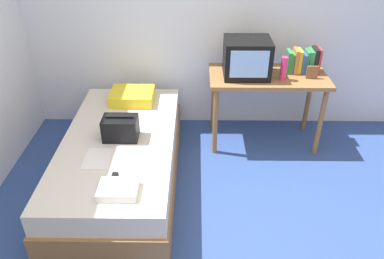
% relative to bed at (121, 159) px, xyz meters
% --- Properties ---
extents(ground_plane, '(8.00, 8.00, 0.00)m').
position_rel_bed_xyz_m(ground_plane, '(0.83, -0.85, -0.23)').
color(ground_plane, '#2D4784').
extents(wall_back, '(5.20, 0.10, 2.60)m').
position_rel_bed_xyz_m(wall_back, '(0.83, 1.15, 1.07)').
color(wall_back, silver).
rests_on(wall_back, ground).
extents(bed, '(1.00, 2.00, 0.47)m').
position_rel_bed_xyz_m(bed, '(0.00, 0.00, 0.00)').
color(bed, olive).
rests_on(bed, ground).
extents(desk, '(1.16, 0.60, 0.77)m').
position_rel_bed_xyz_m(desk, '(1.40, 0.69, 0.44)').
color(desk, olive).
rests_on(desk, ground).
extents(tv, '(0.44, 0.39, 0.36)m').
position_rel_bed_xyz_m(tv, '(1.17, 0.67, 0.72)').
color(tv, black).
rests_on(tv, desk).
extents(water_bottle, '(0.06, 0.06, 0.23)m').
position_rel_bed_xyz_m(water_bottle, '(1.51, 0.57, 0.66)').
color(water_bottle, '#E53372').
rests_on(water_bottle, desk).
extents(book_row, '(0.32, 0.17, 0.25)m').
position_rel_bed_xyz_m(book_row, '(1.74, 0.76, 0.65)').
color(book_row, '#337F47').
rests_on(book_row, desk).
extents(picture_frame, '(0.11, 0.02, 0.13)m').
position_rel_bed_xyz_m(picture_frame, '(1.80, 0.60, 0.60)').
color(picture_frame, brown).
rests_on(picture_frame, desk).
extents(pillow, '(0.44, 0.36, 0.11)m').
position_rel_bed_xyz_m(pillow, '(0.02, 0.69, 0.29)').
color(pillow, yellow).
rests_on(pillow, bed).
extents(handbag, '(0.30, 0.20, 0.22)m').
position_rel_bed_xyz_m(handbag, '(0.03, -0.00, 0.34)').
color(handbag, black).
rests_on(handbag, bed).
extents(magazine, '(0.21, 0.29, 0.01)m').
position_rel_bed_xyz_m(magazine, '(-0.11, -0.32, 0.24)').
color(magazine, white).
rests_on(magazine, bed).
extents(remote_dark, '(0.04, 0.16, 0.02)m').
position_rel_bed_xyz_m(remote_dark, '(0.07, -0.58, 0.25)').
color(remote_dark, black).
rests_on(remote_dark, bed).
extents(remote_silver, '(0.04, 0.14, 0.02)m').
position_rel_bed_xyz_m(remote_silver, '(-0.10, 0.10, 0.25)').
color(remote_silver, '#B7B7BC').
rests_on(remote_silver, bed).
extents(folded_towel, '(0.28, 0.22, 0.06)m').
position_rel_bed_xyz_m(folded_towel, '(0.13, -0.72, 0.27)').
color(folded_towel, white).
rests_on(folded_towel, bed).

